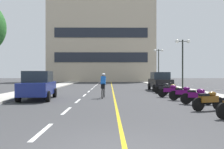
{
  "coord_description": "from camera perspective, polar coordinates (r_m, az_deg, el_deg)",
  "views": [
    {
      "loc": [
        -0.09,
        -5.04,
        1.64
      ],
      "look_at": [
        0.14,
        16.0,
        1.59
      ],
      "focal_mm": 39.66,
      "sensor_mm": 36.0,
      "label": 1
    }
  ],
  "objects": [
    {
      "name": "street_lamp_mid",
      "position": [
        25.25,
        15.97,
        4.88
      ],
      "size": [
        1.46,
        0.36,
        4.91
      ],
      "color": "black",
      "rests_on": "curb_right"
    },
    {
      "name": "lane_dash_5",
      "position": [
        27.16,
        -4.66,
        -3.32
      ],
      "size": [
        0.14,
        2.2,
        0.01
      ],
      "primitive_type": "cube",
      "color": "silver",
      "rests_on": "ground"
    },
    {
      "name": "street_lamp_far",
      "position": [
        38.19,
        10.69,
        3.64
      ],
      "size": [
        1.46,
        0.36,
        5.29
      ],
      "color": "black",
      "rests_on": "curb_right"
    },
    {
      "name": "parked_car_mid",
      "position": [
        25.01,
        11.02,
        -1.53
      ],
      "size": [
        1.93,
        4.21,
        1.82
      ],
      "color": "black",
      "rests_on": "ground"
    },
    {
      "name": "lane_dash_3",
      "position": [
        19.21,
        -6.35,
        -4.76
      ],
      "size": [
        0.14,
        2.2,
        0.01
      ],
      "primitive_type": "cube",
      "color": "silver",
      "rests_on": "ground"
    },
    {
      "name": "motorcycle_7",
      "position": [
        21.03,
        11.95,
        -3.05
      ],
      "size": [
        1.69,
        0.62,
        0.92
      ],
      "color": "black",
      "rests_on": "ground"
    },
    {
      "name": "lane_dash_2",
      "position": [
        15.25,
        -7.85,
        -6.03
      ],
      "size": [
        0.14,
        2.2,
        0.01
      ],
      "primitive_type": "cube",
      "color": "silver",
      "rests_on": "ground"
    },
    {
      "name": "parked_car_near",
      "position": [
        16.54,
        -16.66,
        -2.39
      ],
      "size": [
        2.18,
        4.32,
        1.82
      ],
      "color": "black",
      "rests_on": "ground"
    },
    {
      "name": "motorcycle_2",
      "position": [
        11.9,
        21.4,
        -5.51
      ],
      "size": [
        1.64,
        0.78,
        0.92
      ],
      "color": "black",
      "rests_on": "ground"
    },
    {
      "name": "curb_right",
      "position": [
        29.99,
        13.47,
        -2.89
      ],
      "size": [
        2.4,
        72.0,
        0.12
      ],
      "primitive_type": "cube",
      "color": "#B7B2A8",
      "rests_on": "ground"
    },
    {
      "name": "lane_dash_11",
      "position": [
        51.11,
        -2.76,
        -1.7
      ],
      "size": [
        0.14,
        2.2,
        0.01
      ],
      "primitive_type": "cube",
      "color": "silver",
      "rests_on": "ground"
    },
    {
      "name": "motorcycle_5",
      "position": [
        17.76,
        13.29,
        -3.64
      ],
      "size": [
        1.66,
        0.73,
        0.92
      ],
      "color": "black",
      "rests_on": "ground"
    },
    {
      "name": "lane_dash_6",
      "position": [
        31.15,
        -4.14,
        -2.88
      ],
      "size": [
        0.14,
        2.2,
        0.01
      ],
      "primitive_type": "cube",
      "color": "silver",
      "rests_on": "ground"
    },
    {
      "name": "centre_line_yellow",
      "position": [
        29.09,
        0.05,
        -3.09
      ],
      "size": [
        0.12,
        66.0,
        0.01
      ],
      "primitive_type": "cube",
      "color": "gold",
      "rests_on": "ground"
    },
    {
      "name": "lane_dash_10",
      "position": [
        47.11,
        -2.94,
        -1.86
      ],
      "size": [
        0.14,
        2.2,
        0.01
      ],
      "primitive_type": "cube",
      "color": "silver",
      "rests_on": "ground"
    },
    {
      "name": "lane_dash_9",
      "position": [
        43.12,
        -3.16,
        -2.04
      ],
      "size": [
        0.14,
        2.2,
        0.01
      ],
      "primitive_type": "cube",
      "color": "silver",
      "rests_on": "ground"
    },
    {
      "name": "motorcycle_3",
      "position": [
        13.99,
        18.99,
        -4.67
      ],
      "size": [
        1.65,
        0.76,
        0.92
      ],
      "color": "black",
      "rests_on": "ground"
    },
    {
      "name": "lane_dash_4",
      "position": [
        23.18,
        -5.36,
        -3.92
      ],
      "size": [
        0.14,
        2.2,
        0.01
      ],
      "primitive_type": "cube",
      "color": "silver",
      "rests_on": "ground"
    },
    {
      "name": "motorcycle_4",
      "position": [
        15.85,
        16.09,
        -4.1
      ],
      "size": [
        1.67,
        0.69,
        0.92
      ],
      "color": "black",
      "rests_on": "ground"
    },
    {
      "name": "office_building",
      "position": [
        54.42,
        -2.38,
        7.2
      ],
      "size": [
        22.47,
        7.99,
        16.68
      ],
      "color": "#BCAD93",
      "rests_on": "ground"
    },
    {
      "name": "cyclist_rider",
      "position": [
        16.82,
        -2.04,
        -2.44
      ],
      "size": [
        0.43,
        1.77,
        1.71
      ],
      "color": "black",
      "rests_on": "ground"
    },
    {
      "name": "lane_dash_1",
      "position": [
        11.33,
        -10.43,
        -8.19
      ],
      "size": [
        0.14,
        2.2,
        0.01
      ],
      "primitive_type": "cube",
      "color": "silver",
      "rests_on": "ground"
    },
    {
      "name": "motorcycle_6",
      "position": [
        19.47,
        13.43,
        -3.31
      ],
      "size": [
        1.66,
        0.72,
        0.92
      ],
      "color": "black",
      "rests_on": "ground"
    },
    {
      "name": "ground_plane",
      "position": [
        26.1,
        -0.42,
        -3.47
      ],
      "size": [
        140.0,
        140.0,
        0.0
      ],
      "primitive_type": "plane",
      "color": "#38383A"
    },
    {
      "name": "curb_left",
      "position": [
        29.94,
        -14.37,
        -2.9
      ],
      "size": [
        2.4,
        72.0,
        0.12
      ],
      "primitive_type": "cube",
      "color": "#B7B2A8",
      "rests_on": "ground"
    },
    {
      "name": "lane_dash_8",
      "position": [
        39.12,
        -3.42,
        -2.26
      ],
      "size": [
        0.14,
        2.2,
        0.01
      ],
      "primitive_type": "cube",
      "color": "silver",
      "rests_on": "ground"
    },
    {
      "name": "lane_dash_0",
      "position": [
        7.48,
        -15.79,
        -12.53
      ],
      "size": [
        0.14,
        2.2,
        0.01
      ],
      "primitive_type": "cube",
      "color": "silver",
      "rests_on": "ground"
    },
    {
      "name": "lane_dash_7",
      "position": [
        35.13,
        -3.74,
        -2.54
      ],
      "size": [
        0.14,
        2.2,
        0.01
      ],
      "primitive_type": "cube",
      "color": "silver",
      "rests_on": "ground"
    }
  ]
}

